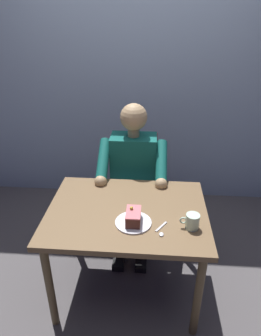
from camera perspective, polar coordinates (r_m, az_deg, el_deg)
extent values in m
plane|color=#504C4D|center=(2.42, -0.57, -21.46)|extent=(14.00, 14.00, 0.00)
cube|color=#92A7C1|center=(2.96, 1.73, 21.39)|extent=(6.40, 0.12, 3.00)
cube|color=brown|center=(1.95, -0.67, -8.33)|extent=(1.02, 0.77, 0.04)
cylinder|color=brown|center=(1.97, 12.67, -22.43)|extent=(0.05, 0.05, 0.68)
cylinder|color=brown|center=(2.03, -15.06, -20.70)|extent=(0.05, 0.05, 0.68)
cylinder|color=brown|center=(2.43, 10.84, -10.65)|extent=(0.05, 0.05, 0.68)
cylinder|color=brown|center=(2.48, -10.46, -9.66)|extent=(0.05, 0.05, 0.68)
cube|color=brown|center=(2.60, 0.56, -4.53)|extent=(0.42, 0.42, 0.04)
cube|color=brown|center=(2.65, 0.87, 2.15)|extent=(0.38, 0.04, 0.45)
cylinder|color=brown|center=(2.58, 4.32, -10.96)|extent=(0.04, 0.04, 0.44)
cylinder|color=brown|center=(2.60, -3.76, -10.58)|extent=(0.04, 0.04, 0.44)
cylinder|color=brown|center=(2.87, 4.40, -6.45)|extent=(0.04, 0.04, 0.44)
cylinder|color=brown|center=(2.89, -2.80, -6.15)|extent=(0.04, 0.04, 0.44)
cube|color=#115951|center=(2.45, 0.56, 0.58)|extent=(0.36, 0.22, 0.50)
sphere|color=tan|center=(2.29, 0.61, 9.60)|extent=(0.21, 0.21, 0.21)
cylinder|color=tan|center=(2.33, 0.59, 6.73)|extent=(0.09, 0.09, 0.06)
cylinder|color=#115951|center=(2.27, 5.87, 1.24)|extent=(0.08, 0.33, 0.26)
sphere|color=tan|center=(2.18, 5.80, -3.01)|extent=(0.09, 0.09, 0.09)
cylinder|color=#115951|center=(2.30, -5.15, 1.62)|extent=(0.08, 0.33, 0.26)
sphere|color=tan|center=(2.21, -5.68, -2.56)|extent=(0.09, 0.09, 0.09)
cylinder|color=#362C3C|center=(2.48, 2.42, -6.35)|extent=(0.13, 0.38, 0.14)
cylinder|color=#362C3C|center=(2.49, -1.74, -6.17)|extent=(0.13, 0.38, 0.14)
cylinder|color=#362C3C|center=(2.48, 2.15, -13.08)|extent=(0.11, 0.11, 0.42)
cube|color=black|center=(2.56, 2.01, -17.08)|extent=(0.09, 0.22, 0.05)
cylinder|color=#362C3C|center=(2.49, -2.10, -12.88)|extent=(0.11, 0.11, 0.42)
cube|color=black|center=(2.57, -2.18, -16.86)|extent=(0.09, 0.22, 0.05)
cylinder|color=white|center=(1.83, 0.54, -10.25)|extent=(0.22, 0.22, 0.01)
cube|color=#5A2D23|center=(1.81, 0.54, -9.30)|extent=(0.08, 0.14, 0.07)
cube|color=#D36B71|center=(1.79, 0.55, -8.34)|extent=(0.09, 0.14, 0.01)
sphere|color=gold|center=(1.80, 0.19, -7.57)|extent=(0.02, 0.02, 0.02)
cylinder|color=silver|center=(1.81, 11.63, -9.86)|extent=(0.08, 0.08, 0.09)
torus|color=silver|center=(1.80, 9.97, -9.72)|extent=(0.05, 0.01, 0.05)
cylinder|color=black|center=(1.78, 11.75, -8.83)|extent=(0.07, 0.07, 0.01)
cube|color=silver|center=(1.81, 5.83, -10.98)|extent=(0.07, 0.10, 0.01)
ellipsoid|color=silver|center=(1.76, 5.86, -12.36)|extent=(0.03, 0.04, 0.01)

